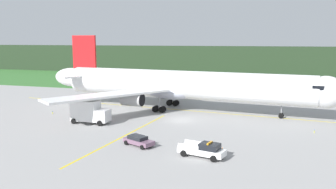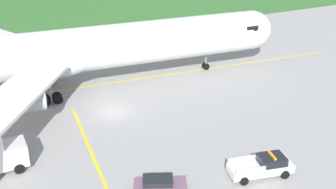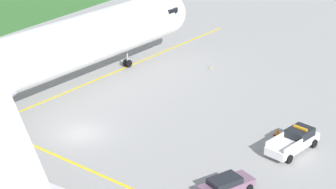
{
  "view_description": "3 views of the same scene",
  "coord_description": "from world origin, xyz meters",
  "px_view_note": "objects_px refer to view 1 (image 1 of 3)",
  "views": [
    {
      "loc": [
        15.14,
        -56.11,
        13.72
      ],
      "look_at": [
        -4.58,
        7.41,
        3.16
      ],
      "focal_mm": 37.01,
      "sensor_mm": 36.0,
      "label": 1
    },
    {
      "loc": [
        -13.59,
        -41.15,
        21.68
      ],
      "look_at": [
        4.48,
        -5.14,
        3.34
      ],
      "focal_mm": 45.09,
      "sensor_mm": 36.0,
      "label": 2
    },
    {
      "loc": [
        -34.42,
        -31.29,
        23.54
      ],
      "look_at": [
        5.51,
        -5.9,
        3.29
      ],
      "focal_mm": 60.35,
      "sensor_mm": 36.0,
      "label": 3
    }
  ],
  "objects_px": {
    "airliner": "(180,85)",
    "catering_truck": "(89,112)",
    "ops_pickup_truck": "(203,150)",
    "apron_cone": "(222,150)",
    "staff_car": "(138,140)"
  },
  "relations": [
    {
      "from": "airliner",
      "to": "catering_truck",
      "type": "xyz_separation_m",
      "value": [
        -11.41,
        -15.08,
        -2.96
      ]
    },
    {
      "from": "ops_pickup_truck",
      "to": "catering_truck",
      "type": "bearing_deg",
      "value": 152.98
    },
    {
      "from": "ops_pickup_truck",
      "to": "apron_cone",
      "type": "bearing_deg",
      "value": 50.22
    },
    {
      "from": "ops_pickup_truck",
      "to": "apron_cone",
      "type": "xyz_separation_m",
      "value": [
        1.88,
        2.26,
        -0.54
      ]
    },
    {
      "from": "ops_pickup_truck",
      "to": "airliner",
      "type": "bearing_deg",
      "value": 111.08
    },
    {
      "from": "ops_pickup_truck",
      "to": "staff_car",
      "type": "xyz_separation_m",
      "value": [
        -9.02,
        1.91,
        -0.2
      ]
    },
    {
      "from": "staff_car",
      "to": "apron_cone",
      "type": "relative_size",
      "value": 6.3
    },
    {
      "from": "airliner",
      "to": "apron_cone",
      "type": "relative_size",
      "value": 80.02
    },
    {
      "from": "airliner",
      "to": "apron_cone",
      "type": "height_order",
      "value": "airliner"
    },
    {
      "from": "airliner",
      "to": "apron_cone",
      "type": "bearing_deg",
      "value": -63.37
    },
    {
      "from": "airliner",
      "to": "staff_car",
      "type": "relative_size",
      "value": 12.71
    },
    {
      "from": "apron_cone",
      "to": "airliner",
      "type": "bearing_deg",
      "value": 116.63
    },
    {
      "from": "catering_truck",
      "to": "staff_car",
      "type": "distance_m",
      "value": 15.41
    },
    {
      "from": "airliner",
      "to": "ops_pickup_truck",
      "type": "bearing_deg",
      "value": -68.92
    },
    {
      "from": "staff_car",
      "to": "apron_cone",
      "type": "distance_m",
      "value": 10.91
    }
  ]
}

